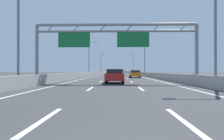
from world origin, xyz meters
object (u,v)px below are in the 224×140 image
(streetlamp_left_mid, at_px, (90,56))
(streetlamp_left_far, at_px, (101,62))
(red_car, at_px, (115,76))
(streetlamp_right_near, at_px, (212,17))
(streetlamp_left_near, at_px, (21,19))
(streetlamp_right_mid, at_px, (144,56))
(orange_car, at_px, (135,74))
(white_car, at_px, (123,72))
(sign_gantry, at_px, (113,37))
(streetlamp_right_far, at_px, (133,62))
(silver_car, at_px, (117,72))
(blue_car, at_px, (117,72))
(green_car, at_px, (122,72))

(streetlamp_left_mid, distance_m, streetlamp_left_far, 39.44)
(red_car, bearing_deg, streetlamp_right_near, -34.27)
(streetlamp_left_near, relative_size, streetlamp_right_near, 1.00)
(streetlamp_right_mid, height_order, orange_car, streetlamp_right_mid)
(streetlamp_left_mid, distance_m, streetlamp_right_mid, 14.93)
(streetlamp_right_mid, relative_size, white_car, 2.02)
(sign_gantry, height_order, orange_car, sign_gantry)
(streetlamp_left_far, bearing_deg, sign_gantry, -84.41)
(white_car, bearing_deg, streetlamp_left_mid, -101.05)
(streetlamp_right_mid, xyz_separation_m, red_car, (-7.60, -34.26, -4.64))
(streetlamp_right_far, xyz_separation_m, silver_car, (-7.66, 4.42, -4.66))
(streetlamp_left_near, height_order, orange_car, streetlamp_left_near)
(streetlamp_left_mid, relative_size, silver_car, 2.17)
(red_car, height_order, orange_car, red_car)
(blue_car, bearing_deg, streetlamp_right_mid, -82.62)
(streetlamp_left_far, bearing_deg, streetlamp_right_mid, -69.26)
(streetlamp_left_mid, height_order, orange_car, streetlamp_left_mid)
(streetlamp_right_far, relative_size, green_car, 2.11)
(sign_gantry, height_order, streetlamp_right_mid, streetlamp_right_mid)
(sign_gantry, xyz_separation_m, streetlamp_right_near, (7.77, -5.63, 0.55))
(blue_car, xyz_separation_m, silver_car, (-0.14, -14.28, -0.07))
(white_car, height_order, orange_car, white_car)
(streetlamp_left_far, distance_m, red_car, 74.21)
(streetlamp_left_near, xyz_separation_m, white_car, (10.82, 94.84, -4.67))
(green_car, relative_size, red_car, 1.00)
(streetlamp_right_mid, height_order, streetlamp_left_far, same)
(streetlamp_right_near, relative_size, streetlamp_right_far, 1.00)
(streetlamp_left_mid, xyz_separation_m, orange_car, (10.91, -17.49, -4.66))
(streetlamp_left_mid, relative_size, streetlamp_left_far, 1.00)
(white_car, bearing_deg, sign_gantry, -92.34)
(streetlamp_right_near, xyz_separation_m, silver_car, (-7.66, 83.30, -4.66))
(white_car, bearing_deg, silver_car, -107.09)
(white_car, height_order, silver_car, silver_car)
(silver_car, bearing_deg, streetlamp_left_near, -94.99)
(streetlamp_right_near, relative_size, streetlamp_left_mid, 1.00)
(streetlamp_right_mid, bearing_deg, streetlamp_left_mid, 180.00)
(streetlamp_left_far, bearing_deg, streetlamp_left_near, -90.00)
(streetlamp_right_mid, bearing_deg, sign_gantry, -102.94)
(streetlamp_left_mid, height_order, streetlamp_left_far, same)
(streetlamp_left_mid, bearing_deg, green_car, 82.48)
(white_car, xyz_separation_m, orange_car, (0.09, -72.89, 0.01))
(streetlamp_right_mid, xyz_separation_m, silver_car, (-7.66, 43.86, -4.66))
(silver_car, bearing_deg, streetlamp_left_far, -148.69)
(sign_gantry, height_order, silver_car, sign_gantry)
(streetlamp_left_mid, height_order, silver_car, streetlamp_left_mid)
(streetlamp_left_far, distance_m, streetlamp_right_far, 14.93)
(blue_car, bearing_deg, streetlamp_right_near, -85.59)
(streetlamp_left_far, height_order, green_car, streetlamp_left_far)
(sign_gantry, relative_size, streetlamp_left_far, 1.83)
(streetlamp_left_far, xyz_separation_m, white_car, (10.82, 15.96, -4.67))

